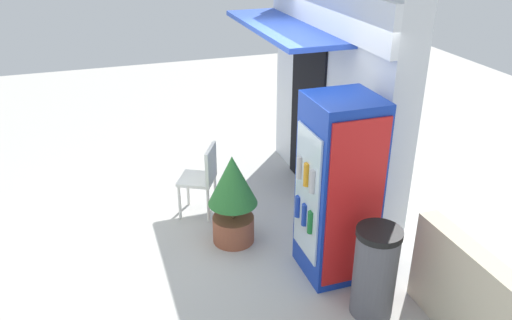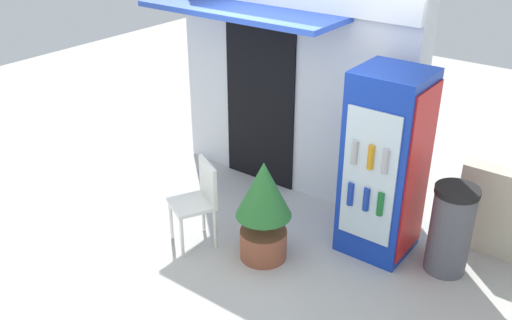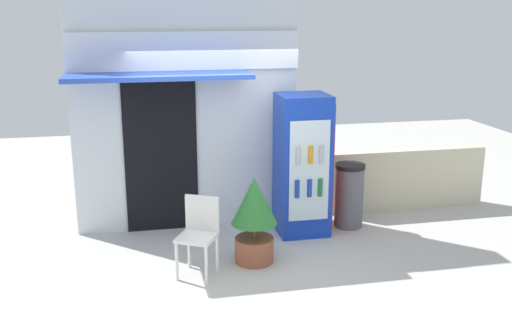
% 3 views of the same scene
% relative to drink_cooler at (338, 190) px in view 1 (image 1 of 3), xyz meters
% --- Properties ---
extents(ground, '(16.00, 16.00, 0.00)m').
position_rel_drink_cooler_xyz_m(ground, '(-1.04, -0.76, -0.97)').
color(ground, beige).
extents(storefront_building, '(3.09, 1.11, 3.18)m').
position_rel_drink_cooler_xyz_m(storefront_building, '(-1.54, 0.64, 0.67)').
color(storefront_building, silver).
rests_on(storefront_building, ground).
extents(drink_cooler, '(0.70, 0.72, 1.93)m').
position_rel_drink_cooler_xyz_m(drink_cooler, '(0.00, 0.00, 0.00)').
color(drink_cooler, '#1438B2').
rests_on(drink_cooler, ground).
extents(plastic_chair, '(0.56, 0.56, 0.92)m').
position_rel_drink_cooler_xyz_m(plastic_chair, '(-1.55, -1.04, -0.42)').
color(plastic_chair, white).
rests_on(plastic_chair, ground).
extents(potted_plant_near_shop, '(0.56, 0.56, 1.08)m').
position_rel_drink_cooler_xyz_m(potted_plant_near_shop, '(-0.85, -0.85, -0.35)').
color(potted_plant_near_shop, '#995138').
rests_on(potted_plant_near_shop, ground).
extents(trash_bin, '(0.42, 0.42, 0.92)m').
position_rel_drink_cooler_xyz_m(trash_bin, '(0.71, 0.06, -0.50)').
color(trash_bin, '#595960').
rests_on(trash_bin, ground).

